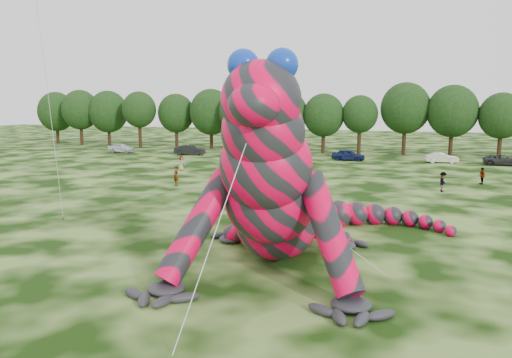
{
  "coord_description": "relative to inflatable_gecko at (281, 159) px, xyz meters",
  "views": [
    {
      "loc": [
        9.68,
        -17.43,
        7.72
      ],
      "look_at": [
        2.18,
        5.29,
        4.0
      ],
      "focal_mm": 35.0,
      "sensor_mm": 36.0,
      "label": 1
    }
  ],
  "objects": [
    {
      "name": "tree_10",
      "position": [
        4.21,
        52.29,
        0.34
      ],
      "size": [
        7.09,
        6.38,
        10.5
      ],
      "primitive_type": null,
      "color": "black",
      "rests_on": "ground"
    },
    {
      "name": "tree_7",
      "position": [
        -13.26,
        50.52,
        -0.17
      ],
      "size": [
        6.68,
        6.01,
        9.48
      ],
      "primitive_type": null,
      "color": "black",
      "rests_on": "ground"
    },
    {
      "name": "spectator_4",
      "position": [
        -19.0,
        26.62,
        -4.08
      ],
      "size": [
        0.87,
        0.96,
        1.65
      ],
      "primitive_type": "imported",
      "rotation": [
        0.0,
        0.0,
        1.01
      ],
      "color": "gray",
      "rests_on": "ground"
    },
    {
      "name": "ground",
      "position": [
        -3.18,
        -6.29,
        -4.91
      ],
      "size": [
        240.0,
        240.0,
        0.0
      ],
      "primitive_type": "plane",
      "color": "#16330A",
      "rests_on": "ground"
    },
    {
      "name": "spectator_5",
      "position": [
        -1.02,
        12.25,
        -3.97
      ],
      "size": [
        1.77,
        1.39,
        1.87
      ],
      "primitive_type": "imported",
      "rotation": [
        0.0,
        0.0,
        2.58
      ],
      "color": "gray",
      "rests_on": "ground"
    },
    {
      "name": "car_6",
      "position": [
        16.26,
        43.24,
        -4.27
      ],
      "size": [
        4.7,
        2.34,
        1.28
      ],
      "primitive_type": "imported",
      "rotation": [
        0.0,
        0.0,
        1.62
      ],
      "color": "#28282B",
      "rests_on": "ground"
    },
    {
      "name": "spectator_3",
      "position": [
        12.18,
        27.07,
        -4.11
      ],
      "size": [
        0.72,
        1.01,
        1.6
      ],
      "primitive_type": "imported",
      "rotation": [
        0.0,
        0.0,
        5.1
      ],
      "color": "gray",
      "rests_on": "ground"
    },
    {
      "name": "tree_4",
      "position": [
        -32.82,
        52.42,
        -0.38
      ],
      "size": [
        6.22,
        5.6,
        9.06
      ],
      "primitive_type": null,
      "color": "black",
      "rests_on": "ground"
    },
    {
      "name": "inflatable_gecko",
      "position": [
        0.0,
        0.0,
        0.0
      ],
      "size": [
        18.47,
        21.24,
        9.82
      ],
      "primitive_type": null,
      "rotation": [
        0.0,
        0.0,
        0.1
      ],
      "color": "#F40340",
      "rests_on": "ground"
    },
    {
      "name": "spectator_0",
      "position": [
        -14.86,
        17.3,
        -4.03
      ],
      "size": [
        0.77,
        0.7,
        1.77
      ],
      "primitive_type": "imported",
      "rotation": [
        0.0,
        0.0,
        5.72
      ],
      "color": "gray",
      "rests_on": "ground"
    },
    {
      "name": "tree_5",
      "position": [
        -26.31,
        52.15,
        -0.01
      ],
      "size": [
        7.16,
        6.44,
        9.8
      ],
      "primitive_type": null,
      "color": "black",
      "rests_on": "ground"
    },
    {
      "name": "car_5",
      "position": [
        9.17,
        43.47,
        -4.25
      ],
      "size": [
        4.18,
        2.06,
        1.32
      ],
      "primitive_type": "imported",
      "rotation": [
        0.0,
        0.0,
        1.74
      ],
      "color": "silver",
      "rests_on": "ground"
    },
    {
      "name": "car_3",
      "position": [
        -10.12,
        40.92,
        -4.16
      ],
      "size": [
        5.3,
        2.39,
        1.51
      ],
      "primitive_type": "imported",
      "rotation": [
        0.0,
        0.0,
        1.52
      ],
      "color": "silver",
      "rests_on": "ground"
    },
    {
      "name": "tree_8",
      "position": [
        -7.4,
        50.7,
        -0.44
      ],
      "size": [
        6.14,
        5.53,
        8.94
      ],
      "primitive_type": null,
      "color": "black",
      "rests_on": "ground"
    },
    {
      "name": "tree_2",
      "position": [
        -46.2,
        52.47,
        -0.09
      ],
      "size": [
        7.04,
        6.34,
        9.64
      ],
      "primitive_type": null,
      "color": "black",
      "rests_on": "ground"
    },
    {
      "name": "car_1",
      "position": [
        -25.43,
        42.09,
        -4.18
      ],
      "size": [
        4.62,
        2.14,
        1.47
      ],
      "primitive_type": "imported",
      "rotation": [
        0.0,
        0.0,
        1.71
      ],
      "color": "black",
      "rests_on": "ground"
    },
    {
      "name": "car_4",
      "position": [
        -2.45,
        42.4,
        -4.17
      ],
      "size": [
        4.46,
        2.07,
        1.48
      ],
      "primitive_type": "imported",
      "rotation": [
        0.0,
        0.0,
        1.5
      ],
      "color": "#111B48",
      "rests_on": "ground"
    },
    {
      "name": "tree_0",
      "position": [
        -57.74,
        52.95,
        -0.16
      ],
      "size": [
        6.91,
        6.22,
        9.51
      ],
      "primitive_type": null,
      "color": "black",
      "rests_on": "ground"
    },
    {
      "name": "car_2",
      "position": [
        -16.08,
        42.17,
        -4.28
      ],
      "size": [
        4.7,
        2.43,
        1.27
      ],
      "primitive_type": "imported",
      "rotation": [
        0.0,
        0.0,
        1.64
      ],
      "color": "maroon",
      "rests_on": "ground"
    },
    {
      "name": "tree_9",
      "position": [
        -2.12,
        51.06,
        -0.57
      ],
      "size": [
        5.27,
        4.74,
        8.68
      ],
      "primitive_type": null,
      "color": "black",
      "rests_on": "ground"
    },
    {
      "name": "tree_11",
      "position": [
        10.6,
        51.91,
        0.12
      ],
      "size": [
        7.01,
        6.31,
        10.07
      ],
      "primitive_type": null,
      "color": "black",
      "rests_on": "ground"
    },
    {
      "name": "tree_3",
      "position": [
        -38.9,
        50.78,
        -0.19
      ],
      "size": [
        5.81,
        5.23,
        9.44
      ],
      "primitive_type": null,
      "color": "black",
      "rests_on": "ground"
    },
    {
      "name": "car_0",
      "position": [
        -36.94,
        42.09,
        -4.2
      ],
      "size": [
        4.3,
        1.97,
        1.43
      ],
      "primitive_type": "imported",
      "rotation": [
        0.0,
        0.0,
        1.5
      ],
      "color": "silver",
      "rests_on": "ground"
    },
    {
      "name": "tree_1",
      "position": [
        -51.54,
        51.76,
        -0.01
      ],
      "size": [
        6.74,
        6.07,
        9.81
      ],
      "primitive_type": null,
      "color": "black",
      "rests_on": "ground"
    },
    {
      "name": "tree_6",
      "position": [
        -20.74,
        50.4,
        -0.16
      ],
      "size": [
        6.52,
        5.86,
        9.49
      ],
      "primitive_type": null,
      "color": "black",
      "rests_on": "ground"
    },
    {
      "name": "spectator_2",
      "position": [
        8.52,
        21.6,
        -4.04
      ],
      "size": [
        0.93,
        1.26,
        1.74
      ],
      "primitive_type": "imported",
      "rotation": [
        0.0,
        0.0,
        1.29
      ],
      "color": "gray",
      "rests_on": "ground"
    },
    {
      "name": "spectator_1",
      "position": [
        -7.39,
        18.05,
        -3.98
      ],
      "size": [
        1.15,
        1.12,
        1.86
      ],
      "primitive_type": "imported",
      "rotation": [
        0.0,
        0.0,
        5.59
      ],
      "color": "gray",
      "rests_on": "ground"
    },
    {
      "name": "tree_12",
      "position": [
        16.83,
        51.45,
        -0.42
      ],
      "size": [
        5.99,
        5.39,
        8.97
      ],
      "primitive_type": null,
      "color": "black",
      "rests_on": "ground"
    }
  ]
}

